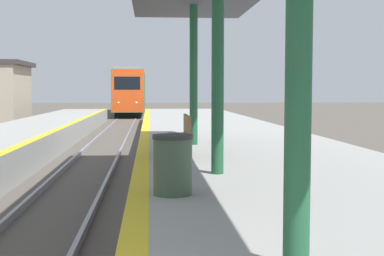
% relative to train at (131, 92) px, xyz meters
% --- Properties ---
extents(train, '(2.67, 19.70, 4.38)m').
position_rel_train_xyz_m(train, '(0.00, 0.00, 0.00)').
color(train, black).
rests_on(train, ground).
extents(trash_bin, '(0.58, 0.58, 0.85)m').
position_rel_train_xyz_m(trash_bin, '(2.14, -46.63, -0.88)').
color(trash_bin, '#384C38').
rests_on(trash_bin, platform_right).
extents(bench, '(0.44, 1.57, 0.92)m').
position_rel_train_xyz_m(bench, '(2.52, -42.34, -0.82)').
color(bench, brown).
rests_on(bench, platform_right).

